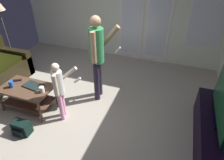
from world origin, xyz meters
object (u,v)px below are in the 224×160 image
at_px(tv_stand, 212,131).
at_px(backpack, 21,128).
at_px(person_child, 59,87).
at_px(tv_remote_black, 17,80).
at_px(laptop_closed, 33,85).
at_px(coffee_table, 28,93).
at_px(flat_screen_tv, 223,101).
at_px(cup_near_edge, 11,84).
at_px(cup_by_laptop, 42,89).
at_px(person_adult, 97,53).

height_order(tv_stand, backpack, tv_stand).
relative_size(person_child, tv_remote_black, 6.64).
bearing_deg(tv_stand, laptop_closed, -176.44).
distance_m(coffee_table, tv_remote_black, 0.36).
relative_size(flat_screen_tv, cup_near_edge, 9.58).
distance_m(cup_by_laptop, tv_remote_black, 0.69).
bearing_deg(coffee_table, tv_remote_black, 158.75).
bearing_deg(cup_by_laptop, backpack, -98.51).
bearing_deg(tv_remote_black, flat_screen_tv, -30.18).
bearing_deg(laptop_closed, tv_remote_black, -177.79).
bearing_deg(person_child, tv_remote_black, 172.96).
distance_m(flat_screen_tv, backpack, 3.16).
height_order(person_child, backpack, person_child).
relative_size(person_adult, cup_near_edge, 13.44).
height_order(flat_screen_tv, cup_by_laptop, flat_screen_tv).
bearing_deg(flat_screen_tv, coffee_table, -175.09).
distance_m(person_adult, cup_near_edge, 1.68).
bearing_deg(cup_by_laptop, laptop_closed, 161.39).
bearing_deg(tv_stand, cup_by_laptop, -174.25).
bearing_deg(flat_screen_tv, tv_stand, -65.12).
distance_m(backpack, tv_remote_black, 1.00).
height_order(person_adult, cup_by_laptop, person_adult).
bearing_deg(person_adult, person_child, -115.10).
distance_m(tv_stand, backpack, 3.08).
relative_size(coffee_table, person_adult, 0.56).
height_order(person_adult, tv_remote_black, person_adult).
relative_size(tv_stand, backpack, 5.35).
distance_m(person_child, cup_by_laptop, 0.41).
distance_m(flat_screen_tv, laptop_closed, 3.17).
bearing_deg(backpack, person_adult, 58.51).
distance_m(flat_screen_tv, person_child, 2.51).
height_order(coffee_table, tv_remote_black, tv_remote_black).
height_order(flat_screen_tv, tv_remote_black, flat_screen_tv).
bearing_deg(tv_remote_black, laptop_closed, -38.44).
bearing_deg(coffee_table, tv_stand, 4.84).
bearing_deg(tv_remote_black, person_adult, -8.00).
relative_size(flat_screen_tv, laptop_closed, 3.40).
relative_size(flat_screen_tv, backpack, 4.01).
height_order(cup_near_edge, cup_by_laptop, cup_near_edge).
bearing_deg(tv_remote_black, person_child, -39.79).
bearing_deg(laptop_closed, cup_near_edge, -148.39).
height_order(backpack, cup_by_laptop, cup_by_laptop).
distance_m(cup_near_edge, tv_remote_black, 0.21).
bearing_deg(backpack, laptop_closed, 106.02).
xyz_separation_m(coffee_table, laptop_closed, (0.10, 0.08, 0.14)).
bearing_deg(person_adult, laptop_closed, -145.71).
bearing_deg(laptop_closed, cup_by_laptop, -10.71).
height_order(coffee_table, laptop_closed, laptop_closed).
relative_size(tv_stand, laptop_closed, 4.55).
xyz_separation_m(tv_stand, laptop_closed, (-3.14, -0.20, 0.25)).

